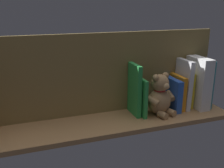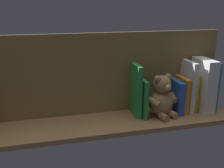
{
  "view_description": "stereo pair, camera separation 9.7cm",
  "coord_description": "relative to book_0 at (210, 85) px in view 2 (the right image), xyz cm",
  "views": [
    {
      "loc": [
        36.42,
        104.95,
        52.0
      ],
      "look_at": [
        0.0,
        0.0,
        17.53
      ],
      "focal_mm": 41.98,
      "sensor_mm": 36.0,
      "label": 1
    },
    {
      "loc": [
        27.16,
        107.72,
        52.0
      ],
      "look_at": [
        0.0,
        0.0,
        17.53
      ],
      "focal_mm": 41.98,
      "sensor_mm": 36.0,
      "label": 2
    }
  ],
  "objects": [
    {
      "name": "ground_plane",
      "position": [
        51.61,
        2.51,
        -13.46
      ],
      "size": [
        116.07,
        25.82,
        2.2
      ],
      "primitive_type": "cube",
      "color": "#A87A4C"
    },
    {
      "name": "shelf_back_panel",
      "position": [
        51.61,
        -8.15,
        7.18
      ],
      "size": [
        116.07,
        1.5,
        39.08
      ],
      "primitive_type": "cube",
      "color": "olive",
      "rests_on": "ground_plane"
    },
    {
      "name": "book_0",
      "position": [
        0.0,
        0.0,
        0.0
      ],
      "size": [
        1.62,
        14.01,
        24.73
      ],
      "primitive_type": "cube",
      "color": "teal",
      "rests_on": "ground_plane"
    },
    {
      "name": "dictionary_thick_white",
      "position": [
        4.39,
        0.93,
        0.66
      ],
      "size": [
        5.82,
        15.67,
        26.04
      ],
      "primitive_type": "cube",
      "color": "white",
      "rests_on": "ground_plane"
    },
    {
      "name": "book_1",
      "position": [
        9.08,
        -1.66,
        -3.24
      ],
      "size": [
        2.23,
        10.7,
        18.24
      ],
      "primitive_type": "cube",
      "color": "yellow",
      "rests_on": "ground_plane"
    },
    {
      "name": "book_2",
      "position": [
        12.1,
        -0.57,
        0.17
      ],
      "size": [
        3.16,
        12.87,
        25.13
      ],
      "primitive_type": "cube",
      "rotation": [
        0.0,
        -0.03,
        0.0
      ],
      "color": "silver",
      "rests_on": "ground_plane"
    },
    {
      "name": "book_3",
      "position": [
        15.08,
        -0.66,
        -3.71
      ],
      "size": [
        2.17,
        12.69,
        17.3
      ],
      "primitive_type": "cube",
      "color": "orange",
      "rests_on": "ground_plane"
    },
    {
      "name": "book_4",
      "position": [
        18.37,
        -0.1,
        -4.32
      ],
      "size": [
        3.16,
        13.81,
        16.11
      ],
      "primitive_type": "cube",
      "rotation": [
        0.0,
        -0.01,
        0.0
      ],
      "color": "blue",
      "rests_on": "ground_plane"
    },
    {
      "name": "teddy_bear",
      "position": [
        27.24,
        3.03,
        -3.4
      ],
      "size": [
        15.85,
        15.22,
        20.37
      ],
      "rotation": [
        0.0,
        0.0,
        0.29
      ],
      "color": "tan",
      "rests_on": "ground_plane"
    },
    {
      "name": "book_5",
      "position": [
        36.48,
        0.0,
        -3.24
      ],
      "size": [
        1.76,
        14.01,
        18.26
      ],
      "primitive_type": "cube",
      "rotation": [
        0.0,
        -0.0,
        0.0
      ],
      "color": "green",
      "rests_on": "ground_plane"
    },
    {
      "name": "book_6",
      "position": [
        39.04,
        -0.93,
        0.06
      ],
      "size": [
        2.12,
        12.14,
        24.84
      ],
      "primitive_type": "cube",
      "color": "green",
      "rests_on": "ground_plane"
    }
  ]
}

